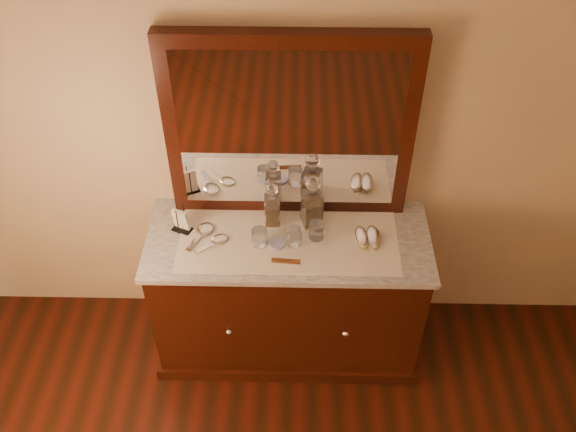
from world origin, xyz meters
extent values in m
plane|color=silver|center=(0.00, 0.00, 2.80)|extent=(4.50, 4.50, 0.00)
plane|color=tan|center=(0.00, 2.25, 1.40)|extent=(4.50, 4.50, 0.00)
cube|color=black|center=(0.00, 1.96, 0.41)|extent=(1.40, 0.55, 0.82)
cube|color=black|center=(0.00, 1.96, 0.04)|extent=(1.46, 0.59, 0.08)
sphere|color=silver|center=(-0.30, 1.67, 0.45)|extent=(0.04, 0.04, 0.04)
sphere|color=silver|center=(0.30, 1.67, 0.45)|extent=(0.04, 0.04, 0.04)
cube|color=white|center=(0.00, 1.96, 0.83)|extent=(1.44, 0.59, 0.03)
cube|color=black|center=(0.00, 2.20, 1.35)|extent=(1.20, 0.08, 1.00)
cube|color=white|center=(0.00, 2.17, 1.35)|extent=(1.06, 0.01, 0.86)
cube|color=silver|center=(0.00, 1.94, 0.85)|extent=(1.10, 0.45, 0.00)
cylinder|color=white|center=(-0.06, 1.91, 0.86)|extent=(0.09, 0.09, 0.02)
cube|color=brown|center=(-0.01, 1.79, 0.86)|extent=(0.14, 0.04, 0.01)
cube|color=black|center=(-0.54, 2.01, 0.85)|extent=(0.12, 0.10, 0.01)
cylinder|color=black|center=(-0.56, 1.98, 0.93)|extent=(0.01, 0.01, 0.15)
cylinder|color=black|center=(-0.53, 2.04, 0.93)|extent=(0.01, 0.01, 0.15)
cube|color=white|center=(-0.54, 2.01, 0.92)|extent=(0.09, 0.07, 0.12)
cube|color=#905515|center=(-0.08, 2.07, 0.91)|extent=(0.07, 0.07, 0.12)
cube|color=white|center=(-0.08, 2.07, 0.94)|extent=(0.08, 0.08, 0.17)
cylinder|color=white|center=(-0.08, 2.07, 1.03)|extent=(0.03, 0.03, 0.03)
sphere|color=white|center=(-0.08, 2.07, 1.08)|extent=(0.07, 0.07, 0.06)
cube|color=#905515|center=(0.12, 2.07, 0.92)|extent=(0.09, 0.09, 0.14)
cube|color=white|center=(0.12, 2.07, 0.95)|extent=(0.12, 0.12, 0.20)
cylinder|color=white|center=(0.12, 2.07, 1.07)|extent=(0.05, 0.05, 0.03)
sphere|color=white|center=(0.12, 2.07, 1.12)|extent=(0.10, 0.10, 0.08)
ellipsoid|color=tan|center=(0.37, 1.94, 0.87)|extent=(0.09, 0.16, 0.02)
ellipsoid|color=silver|center=(0.37, 1.94, 0.88)|extent=(0.09, 0.16, 0.02)
ellipsoid|color=tan|center=(0.43, 1.94, 0.87)|extent=(0.08, 0.16, 0.02)
ellipsoid|color=silver|center=(0.43, 1.94, 0.89)|extent=(0.08, 0.16, 0.02)
ellipsoid|color=silver|center=(-0.43, 2.00, 0.86)|extent=(0.12, 0.14, 0.02)
cube|color=silver|center=(-0.47, 1.91, 0.86)|extent=(0.08, 0.14, 0.01)
ellipsoid|color=silver|center=(-0.35, 1.93, 0.86)|extent=(0.12, 0.12, 0.02)
cube|color=silver|center=(-0.41, 1.87, 0.86)|extent=(0.11, 0.10, 0.01)
cylinder|color=white|center=(-0.14, 1.92, 0.90)|extent=(0.08, 0.08, 0.09)
cylinder|color=white|center=(0.03, 1.92, 0.90)|extent=(0.08, 0.08, 0.09)
cylinder|color=white|center=(0.14, 1.97, 0.90)|extent=(0.08, 0.08, 0.09)
camera|label=1|loc=(0.04, -0.25, 3.06)|focal=38.61mm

